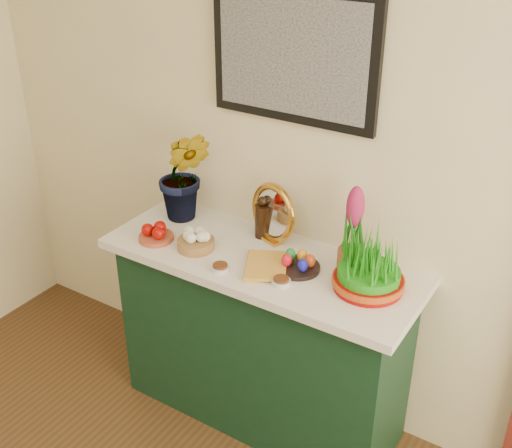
% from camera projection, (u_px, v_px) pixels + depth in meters
% --- Properties ---
extents(sideboard, '(1.30, 0.45, 0.85)m').
position_uv_depth(sideboard, '(262.00, 342.00, 2.97)').
color(sideboard, '#11311D').
rests_on(sideboard, ground).
extents(tablecloth, '(1.40, 0.55, 0.04)m').
position_uv_depth(tablecloth, '(262.00, 260.00, 2.76)').
color(tablecloth, silver).
rests_on(tablecloth, sideboard).
extents(hyacinth_green, '(0.37, 0.35, 0.59)m').
position_uv_depth(hyacinth_green, '(184.00, 160.00, 2.92)').
color(hyacinth_green, '#1E6D17').
rests_on(hyacinth_green, tablecloth).
extents(apple_bowl, '(0.17, 0.17, 0.08)m').
position_uv_depth(apple_bowl, '(156.00, 233.00, 2.86)').
color(apple_bowl, '#AF4C2E').
rests_on(apple_bowl, tablecloth).
extents(garlic_basket, '(0.21, 0.21, 0.09)m').
position_uv_depth(garlic_basket, '(196.00, 241.00, 2.79)').
color(garlic_basket, '#A57F42').
rests_on(garlic_basket, tablecloth).
extents(vinegar_cruet, '(0.07, 0.07, 0.20)m').
position_uv_depth(vinegar_cruet, '(262.00, 219.00, 2.86)').
color(vinegar_cruet, black).
rests_on(vinegar_cruet, tablecloth).
extents(mirror, '(0.28, 0.14, 0.27)m').
position_uv_depth(mirror, '(273.00, 214.00, 2.81)').
color(mirror, gold).
rests_on(mirror, tablecloth).
extents(book, '(0.24, 0.27, 0.03)m').
position_uv_depth(book, '(246.00, 264.00, 2.66)').
color(book, gold).
rests_on(book, tablecloth).
extents(spice_dish_left, '(0.08, 0.08, 0.03)m').
position_uv_depth(spice_dish_left, '(220.00, 268.00, 2.64)').
color(spice_dish_left, silver).
rests_on(spice_dish_left, tablecloth).
extents(spice_dish_right, '(0.08, 0.08, 0.03)m').
position_uv_depth(spice_dish_right, '(281.00, 281.00, 2.55)').
color(spice_dish_right, silver).
rests_on(spice_dish_right, tablecloth).
extents(egg_plate, '(0.22, 0.22, 0.08)m').
position_uv_depth(egg_plate, '(298.00, 264.00, 2.64)').
color(egg_plate, black).
rests_on(egg_plate, tablecloth).
extents(hyacinth_pink, '(0.12, 0.12, 0.38)m').
position_uv_depth(hyacinth_pink, '(353.00, 233.00, 2.58)').
color(hyacinth_pink, '#9C5A2E').
rests_on(hyacinth_pink, tablecloth).
extents(wheatgrass_sabzeh, '(0.29, 0.29, 0.23)m').
position_uv_depth(wheatgrass_sabzeh, '(370.00, 266.00, 2.49)').
color(wheatgrass_sabzeh, '#910804').
rests_on(wheatgrass_sabzeh, tablecloth).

